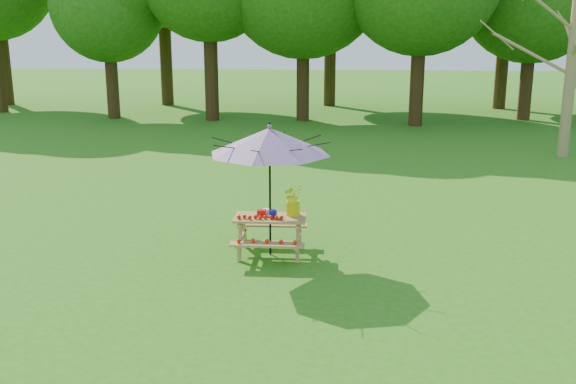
{
  "coord_description": "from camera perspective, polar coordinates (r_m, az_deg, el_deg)",
  "views": [
    {
      "loc": [
        -3.96,
        -5.96,
        3.66
      ],
      "look_at": [
        -4.7,
        4.31,
        1.1
      ],
      "focal_mm": 40.0,
      "sensor_mm": 36.0,
      "label": 1
    }
  ],
  "objects": [
    {
      "name": "produce_bins",
      "position": [
        10.77,
        -1.82,
        -1.86
      ],
      "size": [
        0.34,
        0.4,
        0.13
      ],
      "color": "red",
      "rests_on": "picnic_table"
    },
    {
      "name": "flower_bucket",
      "position": [
        10.76,
        0.44,
        -0.61
      ],
      "size": [
        0.39,
        0.36,
        0.53
      ],
      "color": "#D5C80B",
      "rests_on": "picnic_table"
    },
    {
      "name": "patio_umbrella",
      "position": [
        10.46,
        -1.64,
        4.54
      ],
      "size": [
        2.34,
        2.34,
        2.25
      ],
      "color": "black",
      "rests_on": "ground"
    },
    {
      "name": "tomatoes_row",
      "position": [
        10.58,
        -2.5,
        -2.27
      ],
      "size": [
        0.77,
        0.13,
        0.07
      ],
      "primitive_type": null,
      "color": "red",
      "rests_on": "picnic_table"
    },
    {
      "name": "picnic_table",
      "position": [
        10.84,
        -1.59,
        -3.95
      ],
      "size": [
        1.2,
        1.32,
        0.67
      ],
      "color": "#AB7F4D",
      "rests_on": "ground"
    }
  ]
}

